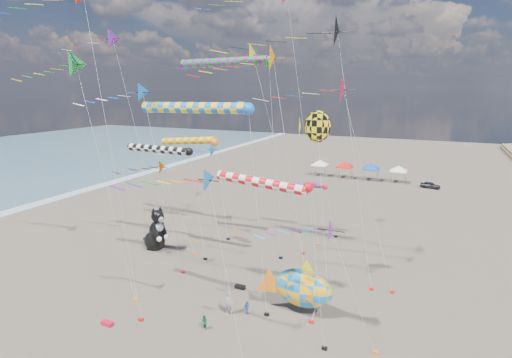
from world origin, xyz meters
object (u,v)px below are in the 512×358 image
at_px(cat_inflatable, 156,228).
at_px(child_blue, 247,307).
at_px(fish_inflatable, 302,288).
at_px(parked_car, 430,185).
at_px(person_adult, 229,304).
at_px(child_green, 204,323).

bearing_deg(cat_inflatable, child_blue, -6.80).
distance_m(cat_inflatable, child_blue, 16.54).
distance_m(fish_inflatable, parked_car, 48.76).
bearing_deg(fish_inflatable, parked_car, 80.17).
height_order(cat_inflatable, person_adult, cat_inflatable).
bearing_deg(child_blue, cat_inflatable, 88.43).
bearing_deg(person_adult, fish_inflatable, -2.80).
bearing_deg(fish_inflatable, cat_inflatable, 162.80).
relative_size(person_adult, parked_car, 0.56).
xyz_separation_m(cat_inflatable, person_adult, (13.38, -8.23, -1.56)).
distance_m(person_adult, parked_car, 52.28).
distance_m(fish_inflatable, child_blue, 4.64).
distance_m(cat_inflatable, person_adult, 15.78).
distance_m(child_blue, parked_car, 51.32).
xyz_separation_m(cat_inflatable, child_green, (12.67, -10.79, -1.92)).
relative_size(fish_inflatable, child_blue, 5.81).
xyz_separation_m(cat_inflatable, parked_car, (26.83, 42.29, -1.93)).
bearing_deg(person_adult, child_blue, 0.61).
xyz_separation_m(fish_inflatable, person_adult, (-5.14, -2.50, -1.25)).
height_order(cat_inflatable, fish_inflatable, cat_inflatable).
relative_size(cat_inflatable, child_blue, 4.60).
bearing_deg(cat_inflatable, child_green, -19.83).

